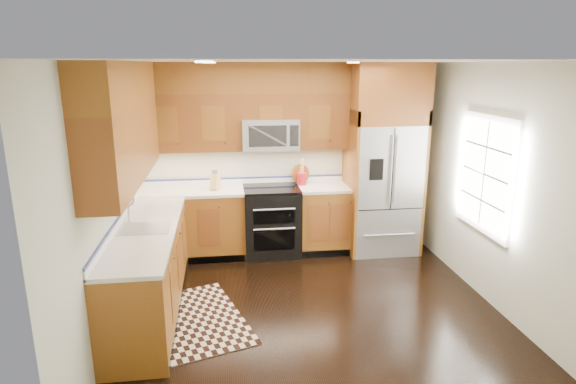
{
  "coord_description": "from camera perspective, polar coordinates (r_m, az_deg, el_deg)",
  "views": [
    {
      "loc": [
        -0.87,
        -4.63,
        2.57
      ],
      "look_at": [
        -0.17,
        0.6,
        1.17
      ],
      "focal_mm": 30.0,
      "sensor_mm": 36.0,
      "label": 1
    }
  ],
  "objects": [
    {
      "name": "ground",
      "position": [
        5.37,
        2.7,
        -13.71
      ],
      "size": [
        4.0,
        4.0,
        0.0
      ],
      "primitive_type": "plane",
      "color": "black",
      "rests_on": "ground"
    },
    {
      "name": "wall_back",
      "position": [
        6.81,
        -0.18,
        4.15
      ],
      "size": [
        4.0,
        0.02,
        2.6
      ],
      "primitive_type": "cube",
      "color": "beige",
      "rests_on": "ground"
    },
    {
      "name": "wall_left",
      "position": [
        4.94,
        -20.6,
        -1.0
      ],
      "size": [
        0.02,
        4.0,
        2.6
      ],
      "primitive_type": "cube",
      "color": "beige",
      "rests_on": "ground"
    },
    {
      "name": "wall_right",
      "position": [
        5.6,
        23.45,
        0.53
      ],
      "size": [
        0.02,
        4.0,
        2.6
      ],
      "primitive_type": "cube",
      "color": "beige",
      "rests_on": "ground"
    },
    {
      "name": "window",
      "position": [
        5.73,
        22.35,
        1.98
      ],
      "size": [
        0.04,
        1.1,
        1.3
      ],
      "color": "white",
      "rests_on": "ground"
    },
    {
      "name": "base_cabinets",
      "position": [
        5.94,
        -10.69,
        -6.3
      ],
      "size": [
        2.85,
        3.0,
        0.9
      ],
      "color": "brown",
      "rests_on": "ground"
    },
    {
      "name": "countertop",
      "position": [
        5.89,
        -9.48,
        -1.59
      ],
      "size": [
        2.86,
        3.01,
        0.04
      ],
      "color": "beige",
      "rests_on": "base_cabinets"
    },
    {
      "name": "upper_cabinets",
      "position": [
        5.75,
        -10.55,
        9.21
      ],
      "size": [
        2.85,
        3.0,
        1.15
      ],
      "color": "brown",
      "rests_on": "ground"
    },
    {
      "name": "range",
      "position": [
        6.67,
        -1.93,
        -3.46
      ],
      "size": [
        0.76,
        0.67,
        0.95
      ],
      "color": "black",
      "rests_on": "ground"
    },
    {
      "name": "microwave",
      "position": [
        6.53,
        -2.14,
        6.87
      ],
      "size": [
        0.76,
        0.4,
        0.42
      ],
      "color": "#B2B2B7",
      "rests_on": "ground"
    },
    {
      "name": "refrigerator",
      "position": [
        6.75,
        11.27,
        3.8
      ],
      "size": [
        0.98,
        0.75,
        2.6
      ],
      "color": "#B2B2B7",
      "rests_on": "ground"
    },
    {
      "name": "sink_faucet",
      "position": [
        5.18,
        -16.9,
        -3.49
      ],
      "size": [
        0.54,
        0.44,
        0.37
      ],
      "color": "#B2B2B7",
      "rests_on": "countertop"
    },
    {
      "name": "rug",
      "position": [
        5.27,
        -10.6,
        -14.53
      ],
      "size": [
        1.25,
        1.62,
        0.01
      ],
      "primitive_type": "cube",
      "rotation": [
        0.0,
        0.0,
        0.31
      ],
      "color": "black",
      "rests_on": "ground"
    },
    {
      "name": "knife_block",
      "position": [
        6.52,
        -8.62,
        1.23
      ],
      "size": [
        0.14,
        0.16,
        0.27
      ],
      "color": "tan",
      "rests_on": "countertop"
    },
    {
      "name": "utensil_crock",
      "position": [
        6.69,
        1.66,
        1.91
      ],
      "size": [
        0.15,
        0.15,
        0.37
      ],
      "color": "#A81422",
      "rests_on": "countertop"
    },
    {
      "name": "cutting_board",
      "position": [
        6.84,
        1.48,
        1.19
      ],
      "size": [
        0.34,
        0.34,
        0.02
      ],
      "primitive_type": "cylinder",
      "rotation": [
        0.0,
        0.0,
        0.34
      ],
      "color": "brown",
      "rests_on": "countertop"
    }
  ]
}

